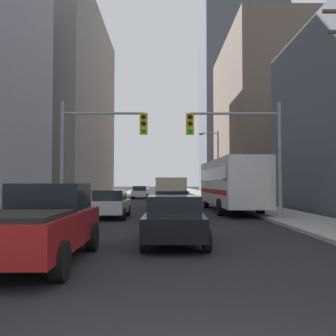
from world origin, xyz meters
TOP-DOWN VIEW (x-y plane):
  - sidewalk_left at (-6.50, 50.00)m, footprint 3.28×160.00m
  - sidewalk_right at (6.50, 50.00)m, footprint 3.28×160.00m
  - city_bus at (4.07, 22.73)m, footprint 2.80×11.56m
  - pickup_truck_red at (-3.38, 6.24)m, footprint 2.20×5.41m
  - cargo_van_beige at (0.15, 24.30)m, footprint 2.16×5.24m
  - sedan_black at (-0.07, 8.88)m, footprint 1.95×4.25m
  - sedan_navy at (0.05, 16.40)m, footprint 1.95×4.25m
  - sedan_silver at (-3.28, 18.10)m, footprint 1.95×4.24m
  - sedan_white at (-3.23, 44.76)m, footprint 1.95×4.23m
  - traffic_signal_near_left at (-3.58, 16.26)m, footprint 4.35×0.44m
  - traffic_signal_near_right at (3.38, 16.26)m, footprint 4.80×0.44m
  - street_lamp_right at (5.22, 38.96)m, footprint 2.18×0.32m
  - building_left_mid_office at (-21.10, 46.37)m, footprint 25.49×28.34m
  - building_right_mid_block at (20.81, 51.80)m, footprint 24.92×24.77m
  - building_right_far_highrise at (18.66, 91.72)m, footprint 18.96×19.34m

SIDE VIEW (x-z plane):
  - sidewalk_left at x=-6.50m, z-range 0.00..0.15m
  - sidewalk_right at x=6.50m, z-range 0.00..0.15m
  - sedan_black at x=-0.07m, z-range 0.01..1.53m
  - sedan_navy at x=0.05m, z-range 0.01..1.53m
  - sedan_silver at x=-3.28m, z-range 0.01..1.53m
  - sedan_white at x=-3.23m, z-range 0.01..1.53m
  - pickup_truck_red at x=-3.38m, z-range -0.02..1.88m
  - cargo_van_beige at x=0.15m, z-range 0.16..2.42m
  - city_bus at x=4.07m, z-range 0.23..3.63m
  - traffic_signal_near_left at x=-3.58m, z-range 1.07..7.07m
  - traffic_signal_near_right at x=3.38m, z-range 1.09..7.09m
  - street_lamp_right at x=5.22m, z-range 0.76..8.26m
  - building_right_mid_block at x=20.81m, z-range 0.00..21.92m
  - building_left_mid_office at x=-21.10m, z-range 0.00..23.52m
  - building_right_far_highrise at x=18.66m, z-range 0.00..53.86m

